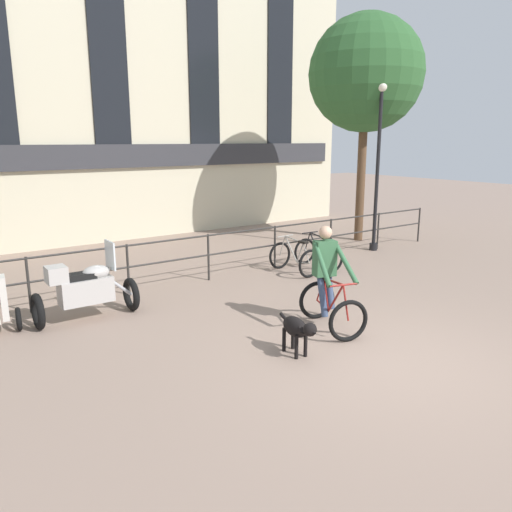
{
  "coord_description": "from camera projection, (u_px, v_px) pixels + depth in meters",
  "views": [
    {
      "loc": [
        -5.45,
        -4.21,
        3.08
      ],
      "look_at": [
        -0.37,
        2.86,
        1.05
      ],
      "focal_mm": 35.0,
      "sensor_mm": 36.0,
      "label": 1
    }
  ],
  "objects": [
    {
      "name": "parked_bicycle_near_lamp",
      "position": [
        294.0,
        258.0,
        11.75
      ],
      "size": [
        0.7,
        1.13,
        0.86
      ],
      "rotation": [
        0.0,
        0.0,
        3.17
      ],
      "color": "black",
      "rests_on": "ground_plane"
    },
    {
      "name": "dog",
      "position": [
        298.0,
        329.0,
        7.22
      ],
      "size": [
        0.29,
        0.9,
        0.6
      ],
      "rotation": [
        0.0,
        0.0,
        -0.09
      ],
      "color": "black",
      "rests_on": "ground_plane"
    },
    {
      "name": "canal_railing",
      "position": [
        208.0,
        249.0,
        11.08
      ],
      "size": [
        15.05,
        0.05,
        1.05
      ],
      "color": "#2D2B28",
      "rests_on": "ground_plane"
    },
    {
      "name": "parked_bicycle_mid_left",
      "position": [
        318.0,
        254.0,
        12.18
      ],
      "size": [
        0.72,
        1.14,
        0.86
      ],
      "rotation": [
        0.0,
        0.0,
        3.09
      ],
      "color": "black",
      "rests_on": "ground_plane"
    },
    {
      "name": "tree_canalside_right",
      "position": [
        366.0,
        74.0,
        14.61
      ],
      "size": [
        3.37,
        3.37,
        6.66
      ],
      "color": "brown",
      "rests_on": "ground_plane"
    },
    {
      "name": "building_facade",
      "position": [
        105.0,
        58.0,
        14.59
      ],
      "size": [
        18.0,
        0.72,
        10.88
      ],
      "color": "beige",
      "rests_on": "ground_plane"
    },
    {
      "name": "ground_plane",
      "position": [
        394.0,
        361.0,
        7.13
      ],
      "size": [
        60.0,
        60.0,
        0.0
      ],
      "primitive_type": "plane",
      "color": "gray"
    },
    {
      "name": "parked_motorcycle",
      "position": [
        85.0,
        289.0,
        8.65
      ],
      "size": [
        1.74,
        0.62,
        1.35
      ],
      "rotation": [
        0.0,
        0.0,
        1.57
      ],
      "color": "black",
      "rests_on": "ground_plane"
    },
    {
      "name": "street_lamp",
      "position": [
        378.0,
        159.0,
        13.7
      ],
      "size": [
        0.28,
        0.28,
        4.6
      ],
      "color": "black",
      "rests_on": "ground_plane"
    },
    {
      "name": "cyclist_with_bike",
      "position": [
        329.0,
        283.0,
        8.28
      ],
      "size": [
        0.98,
        1.31,
        1.7
      ],
      "rotation": [
        0.0,
        0.0,
        -0.29
      ],
      "color": "black",
      "rests_on": "ground_plane"
    }
  ]
}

